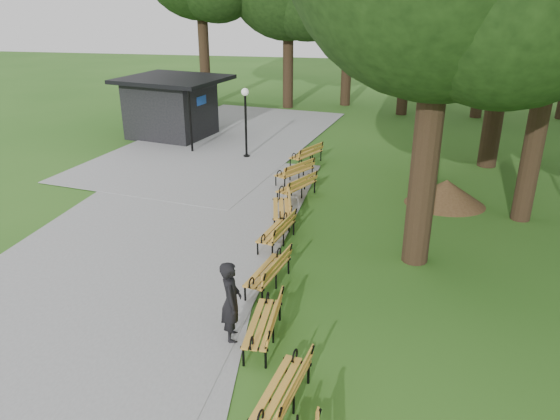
% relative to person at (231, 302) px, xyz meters
% --- Properties ---
extents(ground, '(100.00, 100.00, 0.00)m').
position_rel_person_xyz_m(ground, '(0.30, 1.27, -0.90)').
color(ground, '#2A5C1A').
rests_on(ground, ground).
extents(path, '(12.00, 38.00, 0.06)m').
position_rel_person_xyz_m(path, '(-3.70, 4.27, -0.87)').
color(path, gray).
rests_on(path, ground).
extents(person, '(0.58, 0.74, 1.80)m').
position_rel_person_xyz_m(person, '(0.00, 0.00, 0.00)').
color(person, black).
rests_on(person, ground).
extents(kiosk, '(5.56, 5.10, 2.96)m').
position_rel_person_xyz_m(kiosk, '(-7.38, 15.81, 0.58)').
color(kiosk, black).
rests_on(kiosk, ground).
extents(lamp_post, '(0.32, 0.32, 3.03)m').
position_rel_person_xyz_m(lamp_post, '(-2.83, 12.87, 1.29)').
color(lamp_post, black).
rests_on(lamp_post, ground).
extents(dirt_mound, '(2.27, 2.27, 0.89)m').
position_rel_person_xyz_m(dirt_mound, '(5.18, 8.68, -0.46)').
color(dirt_mound, '#47301C').
rests_on(dirt_mound, ground).
extents(bench_1, '(0.98, 1.98, 0.88)m').
position_rel_person_xyz_m(bench_1, '(1.38, -1.85, -0.46)').
color(bench_1, gold).
rests_on(bench_1, ground).
extents(bench_2, '(0.67, 1.91, 0.88)m').
position_rel_person_xyz_m(bench_2, '(0.65, 0.01, -0.46)').
color(bench_2, gold).
rests_on(bench_2, ground).
extents(bench_3, '(1.03, 1.99, 0.88)m').
position_rel_person_xyz_m(bench_3, '(0.31, 2.19, -0.46)').
color(bench_3, gold).
rests_on(bench_3, ground).
extents(bench_4, '(1.01, 1.99, 0.88)m').
position_rel_person_xyz_m(bench_4, '(0.08, 4.53, -0.46)').
color(bench_4, gold).
rests_on(bench_4, ground).
extents(bench_5, '(0.99, 1.99, 0.88)m').
position_rel_person_xyz_m(bench_5, '(-0.08, 6.23, -0.46)').
color(bench_5, gold).
rests_on(bench_5, ground).
extents(bench_6, '(1.43, 1.98, 0.88)m').
position_rel_person_xyz_m(bench_6, '(0.09, 8.35, -0.46)').
color(bench_6, gold).
rests_on(bench_6, ground).
extents(bench_7, '(1.53, 1.96, 0.88)m').
position_rel_person_xyz_m(bench_7, '(-0.24, 9.97, -0.46)').
color(bench_7, gold).
rests_on(bench_7, ground).
extents(bench_8, '(1.42, 1.99, 0.88)m').
position_rel_person_xyz_m(bench_8, '(-0.12, 12.33, -0.46)').
color(bench_8, gold).
rests_on(bench_8, ground).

